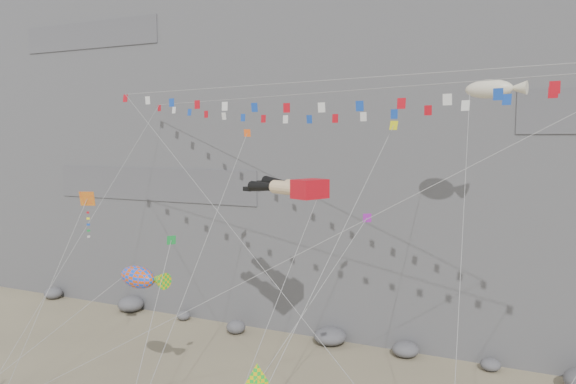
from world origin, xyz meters
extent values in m
cube|color=slate|center=(0.00, 32.00, 25.00)|extent=(80.00, 28.00, 50.00)
cube|color=red|center=(2.13, 7.67, 13.17)|extent=(2.08, 2.36, 1.15)
cylinder|color=beige|center=(0.35, 7.82, 13.17)|extent=(2.13, 1.56, 0.85)
sphere|color=black|center=(-0.54, 8.21, 13.17)|extent=(0.78, 0.78, 0.78)
cone|color=black|center=(-1.60, 8.68, 13.10)|extent=(2.42, 1.59, 0.80)
cube|color=black|center=(-3.02, 9.30, 12.84)|extent=(0.83, 0.61, 0.28)
cylinder|color=beige|center=(0.82, 8.88, 13.17)|extent=(2.13, 1.56, 0.85)
sphere|color=black|center=(-0.08, 9.27, 13.17)|extent=(0.78, 0.78, 0.78)
cone|color=black|center=(-1.14, 9.73, 13.28)|extent=(2.43, 1.59, 0.85)
cube|color=black|center=(-2.56, 10.35, 13.20)|extent=(0.83, 0.61, 0.28)
cylinder|color=gray|center=(2.79, -0.63, 6.61)|extent=(0.03, 0.03, 21.21)
cylinder|color=gray|center=(-6.26, 3.62, 9.59)|extent=(0.03, 0.03, 28.53)
cylinder|color=gray|center=(8.93, 2.39, 9.72)|extent=(0.03, 0.03, 22.16)
cylinder|color=gray|center=(-12.12, 0.13, 6.20)|extent=(0.03, 0.03, 14.11)
cylinder|color=gray|center=(-11.19, -1.20, 3.98)|extent=(0.03, 0.03, 13.94)
cylinder|color=gray|center=(11.92, 4.88, 9.55)|extent=(0.03, 0.03, 22.97)
cylinder|color=gray|center=(-2.77, 2.15, 8.31)|extent=(0.03, 0.03, 21.75)
cylinder|color=gray|center=(3.92, -0.75, 6.04)|extent=(0.03, 0.03, 17.25)
cylinder|color=gray|center=(-2.46, -2.50, 5.33)|extent=(0.03, 0.03, 13.51)
cylinder|color=gray|center=(5.26, -0.22, 8.48)|extent=(0.03, 0.03, 22.67)
camera|label=1|loc=(15.15, -23.39, 16.16)|focal=35.00mm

